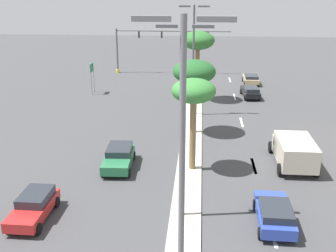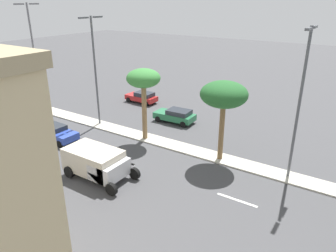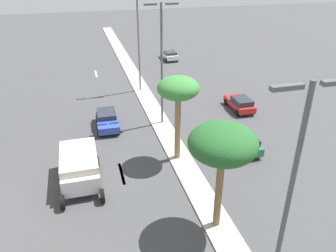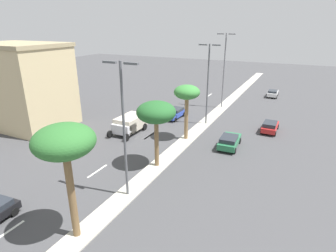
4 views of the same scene
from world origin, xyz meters
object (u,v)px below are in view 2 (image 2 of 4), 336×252
Objects in this scene: palm_tree_trailing at (143,80)px; street_lamp_left at (95,64)px; sedan_green_mid at (176,115)px; sedan_blue_rear at (56,132)px; palm_tree_outboard at (224,95)px; street_lamp_front at (301,95)px; sedan_red_outboard at (142,97)px; box_truck at (98,162)px; sedan_white_right at (32,80)px; street_lamp_inboard at (34,51)px.

street_lamp_left reaches higher than palm_tree_trailing.
sedan_blue_rear is at bearing 145.53° from sedan_green_mid.
street_lamp_front is at bearing -87.75° from palm_tree_outboard.
sedan_red_outboard is at bearing 1.29° from sedan_blue_rear.
street_lamp_left is at bearing 86.39° from palm_tree_trailing.
palm_tree_outboard is at bearing -71.64° from sedan_blue_rear.
palm_tree_trailing is 1.22× the size of box_truck.
box_truck reaches higher than sedan_green_mid.
street_lamp_inboard is at bearing -120.05° from sedan_white_right.
street_lamp_inboard is 2.67× the size of sedan_green_mid.
sedan_white_right is at bearing 80.75° from street_lamp_front.
palm_tree_outboard reaches higher than sedan_green_mid.
palm_tree_trailing is at bearing -141.00° from sedan_red_outboard.
sedan_green_mid reaches higher than sedan_blue_rear.
palm_tree_outboard is 16.04m from sedan_blue_rear.
street_lamp_front is 2.63× the size of sedan_white_right.
sedan_blue_rear is (-13.59, -0.31, -0.00)m from sedan_red_outboard.
palm_tree_trailing reaches higher than sedan_blue_rear.
palm_tree_trailing is 0.55× the size of street_lamp_inboard.
street_lamp_left is 7.63m from sedan_blue_rear.
box_truck is (-7.48, -16.70, -5.73)m from street_lamp_inboard.
sedan_blue_rear is at bearing 104.15° from street_lamp_front.
sedan_red_outboard is (8.87, 7.18, -4.93)m from palm_tree_trailing.
palm_tree_trailing is at bearing 90.80° from palm_tree_outboard.
palm_tree_trailing is at bearing -55.55° from sedan_blue_rear.
palm_tree_outboard is 0.99× the size of palm_tree_trailing.
palm_tree_outboard reaches higher than sedan_white_right.
sedan_blue_rear is (-5.12, 0.55, -5.63)m from street_lamp_left.
street_lamp_left reaches higher than street_lamp_front.
sedan_green_mid reaches higher than sedan_red_outboard.
street_lamp_inboard is at bearing 89.74° from palm_tree_trailing.
sedan_red_outboard is (1.99, -20.00, 0.02)m from sedan_white_right.
sedan_white_right is (6.88, 27.19, -4.94)m from palm_tree_trailing.
palm_tree_outboard is 1.20× the size of box_truck.
palm_tree_outboard is at bearing -101.00° from sedan_white_right.
sedan_green_mid is at bearing 5.55° from box_truck.
street_lamp_front reaches higher than sedan_white_right.
street_lamp_front is 22.72m from sedan_red_outboard.
sedan_red_outboard is at bearing 5.77° from street_lamp_left.
sedan_red_outboard is (8.47, 0.86, -5.63)m from street_lamp_left.
sedan_white_right is at bearing 63.34° from box_truck.
palm_tree_outboard is at bearing -89.20° from palm_tree_trailing.
sedan_white_right is (6.81, 11.77, -6.21)m from street_lamp_inboard.
street_lamp_left is 2.65× the size of sedan_white_right.
sedan_green_mid is 8.03m from sedan_red_outboard.
palm_tree_trailing is 6.38m from street_lamp_left.
sedan_green_mid is at bearing 55.38° from palm_tree_outboard.
street_lamp_front is 2.41× the size of sedan_green_mid.
palm_tree_outboard is 0.55× the size of street_lamp_inboard.
street_lamp_left reaches higher than sedan_green_mid.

